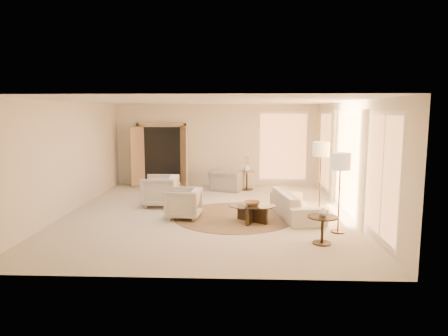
{
  "coord_description": "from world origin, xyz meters",
  "views": [
    {
      "loc": [
        0.81,
        -9.83,
        2.54
      ],
      "look_at": [
        0.4,
        0.4,
        1.1
      ],
      "focal_mm": 32.0,
      "sensor_mm": 36.0,
      "label": 1
    }
  ],
  "objects_px": {
    "sofa": "(296,204)",
    "side_vase": "(247,168)",
    "bowl": "(252,203)",
    "accent_chair": "(227,177)",
    "armchair_right": "(183,202)",
    "side_table": "(247,178)",
    "floor_lamp_far": "(340,165)",
    "end_table": "(322,225)",
    "end_vase": "(323,212)",
    "floor_lamp_near": "(321,152)",
    "coffee_table": "(252,211)",
    "armchair_left": "(160,189)"
  },
  "relations": [
    {
      "from": "bowl",
      "to": "armchair_right",
      "type": "bearing_deg",
      "value": 169.97
    },
    {
      "from": "armchair_left",
      "to": "floor_lamp_near",
      "type": "relative_size",
      "value": 0.52
    },
    {
      "from": "side_table",
      "to": "floor_lamp_near",
      "type": "xyz_separation_m",
      "value": [
        1.86,
        -2.63,
        1.14
      ]
    },
    {
      "from": "armchair_right",
      "to": "side_table",
      "type": "xyz_separation_m",
      "value": [
        1.58,
        3.6,
        -0.02
      ]
    },
    {
      "from": "armchair_right",
      "to": "floor_lamp_far",
      "type": "xyz_separation_m",
      "value": [
        3.44,
        -1.03,
        1.05
      ]
    },
    {
      "from": "end_table",
      "to": "end_vase",
      "type": "bearing_deg",
      "value": 0.0
    },
    {
      "from": "coffee_table",
      "to": "bowl",
      "type": "distance_m",
      "value": 0.19
    },
    {
      "from": "end_table",
      "to": "floor_lamp_near",
      "type": "xyz_separation_m",
      "value": [
        0.49,
        2.76,
        1.14
      ]
    },
    {
      "from": "floor_lamp_near",
      "to": "end_vase",
      "type": "relative_size",
      "value": 10.77
    },
    {
      "from": "armchair_left",
      "to": "coffee_table",
      "type": "bearing_deg",
      "value": 58.82
    },
    {
      "from": "side_table",
      "to": "floor_lamp_far",
      "type": "relative_size",
      "value": 0.37
    },
    {
      "from": "end_table",
      "to": "bowl",
      "type": "bearing_deg",
      "value": 131.29
    },
    {
      "from": "sofa",
      "to": "bowl",
      "type": "distance_m",
      "value": 1.22
    },
    {
      "from": "bowl",
      "to": "accent_chair",
      "type": "bearing_deg",
      "value": 100.86
    },
    {
      "from": "coffee_table",
      "to": "side_table",
      "type": "height_order",
      "value": "side_table"
    },
    {
      "from": "side_table",
      "to": "floor_lamp_far",
      "type": "height_order",
      "value": "floor_lamp_far"
    },
    {
      "from": "accent_chair",
      "to": "end_vase",
      "type": "bearing_deg",
      "value": 128.24
    },
    {
      "from": "accent_chair",
      "to": "end_table",
      "type": "relative_size",
      "value": 1.73
    },
    {
      "from": "armchair_left",
      "to": "side_vase",
      "type": "height_order",
      "value": "armchair_left"
    },
    {
      "from": "sofa",
      "to": "armchair_right",
      "type": "distance_m",
      "value": 2.75
    },
    {
      "from": "coffee_table",
      "to": "bowl",
      "type": "xyz_separation_m",
      "value": [
        0.0,
        0.0,
        0.19
      ]
    },
    {
      "from": "end_vase",
      "to": "armchair_right",
      "type": "bearing_deg",
      "value": 148.89
    },
    {
      "from": "side_table",
      "to": "armchair_right",
      "type": "bearing_deg",
      "value": -113.73
    },
    {
      "from": "side_vase",
      "to": "accent_chair",
      "type": "bearing_deg",
      "value": -167.69
    },
    {
      "from": "floor_lamp_near",
      "to": "end_vase",
      "type": "xyz_separation_m",
      "value": [
        -0.49,
        -2.76,
        -0.89
      ]
    },
    {
      "from": "armchair_right",
      "to": "accent_chair",
      "type": "bearing_deg",
      "value": 170.34
    },
    {
      "from": "coffee_table",
      "to": "sofa",
      "type": "bearing_deg",
      "value": 25.55
    },
    {
      "from": "coffee_table",
      "to": "end_table",
      "type": "distance_m",
      "value": 1.99
    },
    {
      "from": "armchair_left",
      "to": "floor_lamp_near",
      "type": "bearing_deg",
      "value": 87.17
    },
    {
      "from": "coffee_table",
      "to": "floor_lamp_far",
      "type": "xyz_separation_m",
      "value": [
        1.8,
        -0.74,
        1.2
      ]
    },
    {
      "from": "sofa",
      "to": "end_table",
      "type": "height_order",
      "value": "sofa"
    },
    {
      "from": "floor_lamp_far",
      "to": "side_vase",
      "type": "height_order",
      "value": "floor_lamp_far"
    },
    {
      "from": "accent_chair",
      "to": "armchair_right",
      "type": "bearing_deg",
      "value": 92.09
    },
    {
      "from": "sofa",
      "to": "armchair_right",
      "type": "bearing_deg",
      "value": 86.05
    },
    {
      "from": "floor_lamp_far",
      "to": "bowl",
      "type": "xyz_separation_m",
      "value": [
        -1.8,
        0.74,
        -1.0
      ]
    },
    {
      "from": "floor_lamp_far",
      "to": "end_vase",
      "type": "xyz_separation_m",
      "value": [
        -0.49,
        -0.76,
        -0.82
      ]
    },
    {
      "from": "coffee_table",
      "to": "side_vase",
      "type": "xyz_separation_m",
      "value": [
        -0.06,
        3.89,
        0.48
      ]
    },
    {
      "from": "side_table",
      "to": "bowl",
      "type": "height_order",
      "value": "side_table"
    },
    {
      "from": "sofa",
      "to": "floor_lamp_near",
      "type": "relative_size",
      "value": 1.19
    },
    {
      "from": "side_vase",
      "to": "bowl",
      "type": "bearing_deg",
      "value": -89.1
    },
    {
      "from": "accent_chair",
      "to": "bowl",
      "type": "bearing_deg",
      "value": 117.92
    },
    {
      "from": "floor_lamp_far",
      "to": "end_table",
      "type": "bearing_deg",
      "value": -122.79
    },
    {
      "from": "coffee_table",
      "to": "floor_lamp_near",
      "type": "height_order",
      "value": "floor_lamp_near"
    },
    {
      "from": "floor_lamp_far",
      "to": "end_vase",
      "type": "height_order",
      "value": "floor_lamp_far"
    },
    {
      "from": "armchair_left",
      "to": "accent_chair",
      "type": "distance_m",
      "value": 2.84
    },
    {
      "from": "sofa",
      "to": "side_vase",
      "type": "xyz_separation_m",
      "value": [
        -1.15,
        3.37,
        0.42
      ]
    },
    {
      "from": "side_table",
      "to": "bowl",
      "type": "relative_size",
      "value": 1.69
    },
    {
      "from": "side_table",
      "to": "accent_chair",
      "type": "bearing_deg",
      "value": -167.69
    },
    {
      "from": "side_table",
      "to": "end_vase",
      "type": "distance_m",
      "value": 5.56
    },
    {
      "from": "bowl",
      "to": "sofa",
      "type": "bearing_deg",
      "value": 25.55
    }
  ]
}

